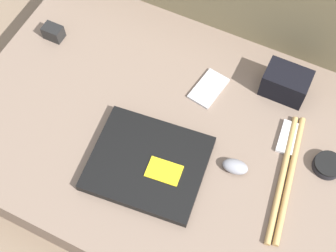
{
  "coord_description": "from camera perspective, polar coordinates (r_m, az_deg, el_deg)",
  "views": [
    {
      "loc": [
        0.27,
        -0.55,
        1.29
      ],
      "look_at": [
        0.0,
        0.0,
        0.17
      ],
      "focal_mm": 50.0,
      "sensor_mm": 36.0,
      "label": 1
    }
  ],
  "objects": [
    {
      "name": "ground_plane",
      "position": [
        1.43,
        0.0,
        -3.18
      ],
      "size": [
        8.0,
        8.0,
        0.0
      ],
      "primitive_type": "plane",
      "color": "#7A6651"
    },
    {
      "name": "couch_seat",
      "position": [
        1.37,
        0.0,
        -1.87
      ],
      "size": [
        1.16,
        0.79,
        0.15
      ],
      "color": "#7A6656",
      "rests_on": "ground_plane"
    },
    {
      "name": "laptop",
      "position": [
        1.25,
        -2.54,
        -4.53
      ],
      "size": [
        0.33,
        0.29,
        0.03
      ],
      "rotation": [
        0.0,
        0.0,
        0.11
      ],
      "color": "black",
      "rests_on": "couch_seat"
    },
    {
      "name": "computer_mouse",
      "position": [
        1.25,
        8.19,
        -4.91
      ],
      "size": [
        0.07,
        0.05,
        0.03
      ],
      "rotation": [
        0.0,
        0.0,
        0.14
      ],
      "color": "gray",
      "rests_on": "couch_seat"
    },
    {
      "name": "speaker_puck",
      "position": [
        1.31,
        18.89,
        -4.53
      ],
      "size": [
        0.08,
        0.08,
        0.03
      ],
      "color": "black",
      "rests_on": "couch_seat"
    },
    {
      "name": "phone_silver",
      "position": [
        1.33,
        14.53,
        -1.42
      ],
      "size": [
        0.06,
        0.11,
        0.01
      ],
      "rotation": [
        0.0,
        0.0,
        0.1
      ],
      "color": "silver",
      "rests_on": "couch_seat"
    },
    {
      "name": "phone_black",
      "position": [
        1.37,
        4.97,
        4.58
      ],
      "size": [
        0.09,
        0.13,
        0.01
      ],
      "rotation": [
        0.0,
        0.0,
        -0.16
      ],
      "color": "#B7B7BC",
      "rests_on": "couch_seat"
    },
    {
      "name": "camera_pouch",
      "position": [
        1.37,
        14.16,
        5.1
      ],
      "size": [
        0.13,
        0.09,
        0.09
      ],
      "color": "black",
      "rests_on": "couch_seat"
    },
    {
      "name": "charger_brick",
      "position": [
        1.51,
        -13.8,
        11.03
      ],
      "size": [
        0.06,
        0.04,
        0.04
      ],
      "color": "black",
      "rests_on": "couch_seat"
    },
    {
      "name": "drumstick_pair",
      "position": [
        1.27,
        14.22,
        -6.02
      ],
      "size": [
        0.09,
        0.37,
        0.02
      ],
      "rotation": [
        0.0,
        0.0,
        0.14
      ],
      "color": "tan",
      "rests_on": "couch_seat"
    }
  ]
}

